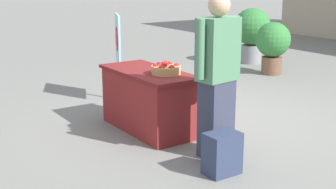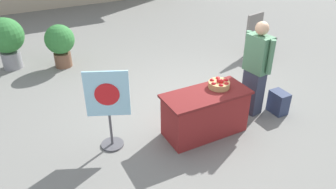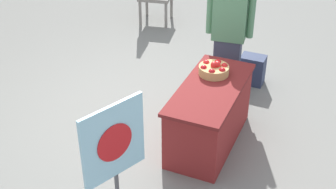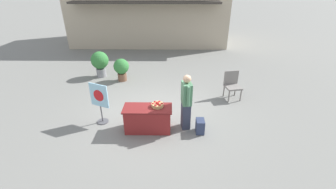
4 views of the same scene
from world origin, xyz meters
TOP-DOWN VIEW (x-y plane):
  - ground_plane at (0.00, 0.00)m, footprint 120.00×120.00m
  - display_table at (-0.27, -0.90)m, footprint 1.42×0.65m
  - apple_basket at (0.02, -0.84)m, footprint 0.35×0.35m
  - person_visitor at (0.86, -0.75)m, footprint 0.31×0.61m
  - backpack at (1.27, -1.02)m, footprint 0.24×0.34m
  - poster_board at (-1.76, -0.52)m, footprint 0.61×0.36m
  - potted_plant_far_right at (-2.86, 3.34)m, footprint 0.80×0.80m
  - potted_plant_far_left at (-1.79, 2.86)m, footprint 0.67×0.67m

SIDE VIEW (x-z plane):
  - ground_plane at x=0.00m, z-range 0.00..0.00m
  - backpack at x=1.27m, z-range 0.00..0.42m
  - display_table at x=-0.27m, z-range 0.00..0.76m
  - potted_plant_far_left at x=-1.79m, z-range 0.10..1.11m
  - potted_plant_far_right at x=-2.86m, z-range 0.12..1.32m
  - poster_board at x=-1.76m, z-range 0.08..1.40m
  - apple_basket at x=0.02m, z-range 0.74..0.90m
  - person_visitor at x=0.86m, z-range 0.02..1.74m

